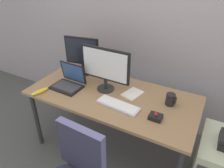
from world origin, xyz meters
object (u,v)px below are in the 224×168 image
(laptop, at_px, (69,82))
(trackball_mouse, at_px, (156,117))
(monitor_main, at_px, (105,67))
(cell_phone, at_px, (75,68))
(coffee_mug, at_px, (171,99))
(paper_notepad, at_px, (133,94))
(keyboard, at_px, (118,105))
(banana, at_px, (40,91))
(monitor_side, at_px, (82,54))

(laptop, bearing_deg, trackball_mouse, -4.79)
(monitor_main, bearing_deg, cell_phone, 158.04)
(coffee_mug, bearing_deg, paper_notepad, -179.29)
(keyboard, xyz_separation_m, laptop, (-0.62, 0.08, 0.04))
(keyboard, height_order, laptop, laptop)
(trackball_mouse, bearing_deg, banana, -171.76)
(keyboard, relative_size, trackball_mouse, 3.83)
(monitor_side, height_order, paper_notepad, monitor_side)
(monitor_main, xyz_separation_m, keyboard, (0.25, -0.21, -0.25))
(monitor_main, xyz_separation_m, cell_phone, (-0.57, 0.23, -0.25))
(keyboard, relative_size, banana, 2.22)
(monitor_main, relative_size, keyboard, 1.25)
(coffee_mug, xyz_separation_m, paper_notepad, (-0.38, -0.00, -0.05))
(monitor_side, xyz_separation_m, coffee_mug, (1.07, -0.14, -0.19))
(trackball_mouse, bearing_deg, monitor_side, 158.76)
(monitor_main, height_order, laptop, monitor_main)
(monitor_side, height_order, trackball_mouse, monitor_side)
(coffee_mug, xyz_separation_m, cell_phone, (-1.24, 0.18, -0.05))
(paper_notepad, relative_size, cell_phone, 1.46)
(monitor_main, distance_m, cell_phone, 0.67)
(monitor_side, relative_size, trackball_mouse, 3.99)
(trackball_mouse, xyz_separation_m, coffee_mug, (0.05, 0.26, 0.03))
(monitor_main, relative_size, paper_notepad, 2.53)
(laptop, bearing_deg, cell_phone, 119.35)
(monitor_main, height_order, monitor_side, monitor_main)
(monitor_side, height_order, keyboard, monitor_side)
(cell_phone, bearing_deg, laptop, -54.49)
(paper_notepad, bearing_deg, monitor_main, -171.33)
(trackball_mouse, bearing_deg, keyboard, 179.01)
(coffee_mug, height_order, banana, coffee_mug)
(keyboard, height_order, banana, banana)
(trackball_mouse, bearing_deg, paper_notepad, 141.63)
(banana, bearing_deg, monitor_side, 76.39)
(monitor_main, distance_m, monitor_side, 0.45)
(paper_notepad, bearing_deg, monitor_side, 168.59)
(monitor_side, bearing_deg, cell_phone, 164.15)
(trackball_mouse, height_order, paper_notepad, trackball_mouse)
(laptop, relative_size, paper_notepad, 1.53)
(monitor_side, distance_m, keyboard, 0.80)
(monitor_side, bearing_deg, banana, -103.61)
(monitor_side, distance_m, trackball_mouse, 1.11)
(monitor_main, relative_size, banana, 2.77)
(laptop, bearing_deg, monitor_side, 96.93)
(monitor_main, relative_size, laptop, 1.65)
(monitor_main, bearing_deg, trackball_mouse, -19.14)
(laptop, xyz_separation_m, trackball_mouse, (0.98, -0.08, -0.03))
(trackball_mouse, xyz_separation_m, paper_notepad, (-0.32, 0.26, -0.02))
(monitor_side, bearing_deg, trackball_mouse, -21.24)
(monitor_main, relative_size, monitor_side, 1.20)
(trackball_mouse, distance_m, cell_phone, 1.26)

